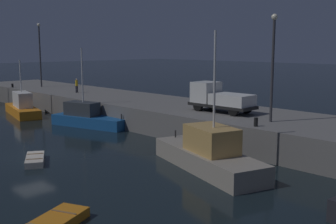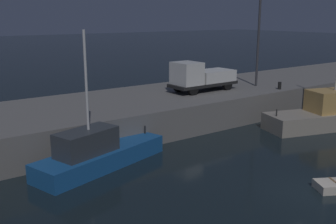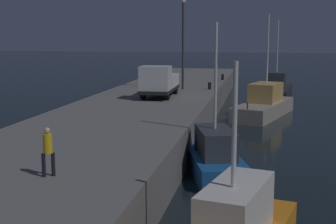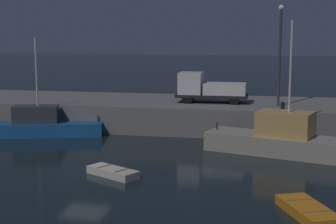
% 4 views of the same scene
% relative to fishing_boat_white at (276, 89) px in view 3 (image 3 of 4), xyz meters
% --- Properties ---
extents(pier_quay, '(74.61, 9.28, 2.17)m').
position_rel_fishing_boat_white_xyz_m(pier_quay, '(-24.22, 9.91, 0.18)').
color(pier_quay, slate).
rests_on(pier_quay, ground).
extents(fishing_boat_white, '(9.06, 3.97, 8.46)m').
position_rel_fishing_boat_white_xyz_m(fishing_boat_white, '(0.00, 0.00, 0.00)').
color(fishing_boat_white, '#232328').
rests_on(fishing_boat_white, ground).
extents(fishing_boat_orange, '(9.71, 5.34, 8.55)m').
position_rel_fishing_boat_white_xyz_m(fishing_boat_orange, '(-13.20, 1.35, 0.10)').
color(fishing_boat_orange, gray).
rests_on(fishing_boat_orange, ground).
extents(fishing_boat_grey, '(8.30, 4.38, 7.46)m').
position_rel_fishing_boat_white_xyz_m(fishing_boat_grey, '(-30.66, 4.02, -0.07)').
color(fishing_boat_grey, '#195193').
rests_on(fishing_boat_grey, ground).
extents(lamp_post_east, '(0.44, 0.44, 7.72)m').
position_rel_fishing_boat_white_xyz_m(lamp_post_east, '(-13.26, 8.32, 5.79)').
color(lamp_post_east, '#38383D').
rests_on(lamp_post_east, pier_quay).
extents(utility_truck, '(5.82, 2.21, 2.44)m').
position_rel_fishing_boat_white_xyz_m(utility_truck, '(-18.83, 9.25, 2.44)').
color(utility_truck, black).
rests_on(utility_truck, pier_quay).
extents(dockworker, '(0.41, 0.41, 1.67)m').
position_rel_fishing_boat_white_xyz_m(dockworker, '(-39.94, 8.62, 2.22)').
color(dockworker, black).
rests_on(dockworker, pier_quay).
extents(bollard_central, '(0.28, 0.28, 0.61)m').
position_rel_fishing_boat_white_xyz_m(bollard_central, '(-12.97, 6.03, 1.57)').
color(bollard_central, black).
rests_on(bollard_central, pier_quay).
extents(bollard_east, '(0.28, 0.28, 0.60)m').
position_rel_fishing_boat_white_xyz_m(bollard_east, '(-3.85, 5.61, 1.57)').
color(bollard_east, black).
rests_on(bollard_east, pier_quay).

